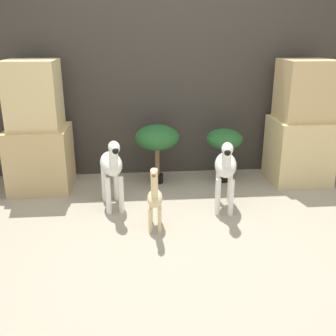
{
  "coord_description": "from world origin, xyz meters",
  "views": [
    {
      "loc": [
        -0.39,
        -2.76,
        1.55
      ],
      "look_at": [
        -0.1,
        0.54,
        0.38
      ],
      "focal_mm": 42.0,
      "sensor_mm": 36.0,
      "label": 1
    }
  ],
  "objects_px": {
    "potted_palm_front": "(157,139)",
    "potted_palm_back": "(224,142)",
    "giraffe_figurine": "(155,197)",
    "zebra_left": "(112,165)",
    "zebra_right": "(226,167)"
  },
  "relations": [
    {
      "from": "potted_palm_front",
      "to": "potted_palm_back",
      "type": "bearing_deg",
      "value": -0.24
    },
    {
      "from": "giraffe_figurine",
      "to": "zebra_right",
      "type": "bearing_deg",
      "value": 26.56
    },
    {
      "from": "potted_palm_front",
      "to": "zebra_left",
      "type": "bearing_deg",
      "value": -126.66
    },
    {
      "from": "giraffe_figurine",
      "to": "zebra_left",
      "type": "bearing_deg",
      "value": 128.96
    },
    {
      "from": "zebra_left",
      "to": "potted_palm_front",
      "type": "bearing_deg",
      "value": 53.34
    },
    {
      "from": "zebra_left",
      "to": "giraffe_figurine",
      "type": "height_order",
      "value": "zebra_left"
    },
    {
      "from": "giraffe_figurine",
      "to": "potted_palm_front",
      "type": "bearing_deg",
      "value": 85.54
    },
    {
      "from": "zebra_left",
      "to": "zebra_right",
      "type": "bearing_deg",
      "value": -7.02
    },
    {
      "from": "potted_palm_front",
      "to": "potted_palm_back",
      "type": "height_order",
      "value": "potted_palm_front"
    },
    {
      "from": "zebra_right",
      "to": "zebra_left",
      "type": "distance_m",
      "value": 1.01
    },
    {
      "from": "zebra_right",
      "to": "potted_palm_front",
      "type": "height_order",
      "value": "zebra_right"
    },
    {
      "from": "zebra_right",
      "to": "potted_palm_back",
      "type": "xyz_separation_m",
      "value": [
        0.15,
        0.71,
        0.02
      ]
    },
    {
      "from": "potted_palm_front",
      "to": "potted_palm_back",
      "type": "relative_size",
      "value": 1.09
    },
    {
      "from": "zebra_right",
      "to": "giraffe_figurine",
      "type": "relative_size",
      "value": 1.18
    },
    {
      "from": "potted_palm_front",
      "to": "zebra_right",
      "type": "bearing_deg",
      "value": -51.84
    }
  ]
}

